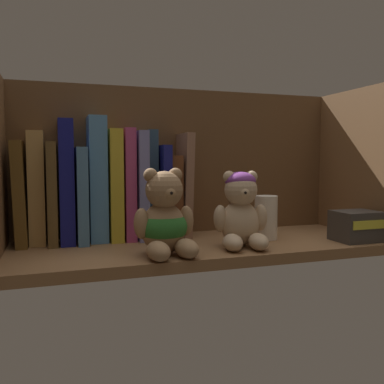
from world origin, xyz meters
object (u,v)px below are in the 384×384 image
teddy_bear_smaller (241,211)px  small_product_box (356,226)px  book_0 (21,193)px  teddy_bear_larger (165,221)px  book_7 (126,184)px  book_10 (159,191)px  book_3 (66,182)px  book_6 (113,185)px  book_11 (171,195)px  book_5 (96,179)px  book_9 (149,184)px  book_1 (37,188)px  pillar_candle (267,218)px  book_2 (52,193)px  book_4 (81,194)px  book_8 (138,185)px  book_12 (181,184)px

teddy_bear_smaller → small_product_box: 24.74cm
book_0 → teddy_bear_larger: size_ratio=1.32×
book_7 → book_10: size_ratio=1.17×
book_3 → book_6: size_ratio=1.07×
book_11 → teddy_bear_smaller: bearing=-60.1°
book_5 → book_9: book_5 is taller
book_1 → book_3: size_ratio=0.91×
teddy_bear_smaller → small_product_box: size_ratio=1.67×
book_3 → book_9: bearing=0.0°
book_11 → pillar_candle: bearing=-32.4°
book_9 → book_0: bearing=180.0°
book_9 → book_1: bearing=180.0°
book_2 → book_6: (12.00, 0.00, 1.35)cm
book_4 → book_11: 18.83cm
book_9 → book_7: bearing=180.0°
book_2 → pillar_candle: 43.41cm
book_4 → book_7: 9.47cm
book_8 → teddy_bear_smaller: book_8 is taller
book_2 → book_8: (17.20, 0.00, 1.21)cm
book_11 → teddy_bear_larger: (-6.04, -17.90, -2.73)cm
book_8 → book_12: bearing=0.0°
book_1 → book_10: bearing=0.0°
book_2 → small_product_box: bearing=-17.6°
book_1 → book_10: book_1 is taller
book_2 → teddy_bear_smaller: size_ratio=1.38×
book_4 → book_11: (18.81, 0.00, -0.76)cm
book_1 → book_12: book_12 is taller
book_9 → pillar_candle: 25.61cm
book_3 → book_4: 3.83cm
teddy_bear_larger → teddy_bear_smaller: bearing=7.1°
book_1 → book_2: (2.79, 0.00, -1.05)cm
book_5 → book_9: bearing=0.0°
teddy_bear_larger → book_6: bearing=109.2°
book_0 → book_10: bearing=0.0°
book_3 → book_11: (21.60, 0.00, -3.38)cm
book_5 → book_12: bearing=0.0°
book_5 → book_12: 18.19cm
teddy_bear_smaller → book_6: bearing=143.3°
book_0 → small_product_box: (63.57, -18.38, -6.86)cm
teddy_bear_smaller → book_4: bearing=150.3°
teddy_bear_smaller → book_10: bearing=126.2°
book_2 → pillar_candle: bearing=-14.8°
book_0 → book_5: book_5 is taller
book_6 → pillar_candle: 32.33cm
book_3 → book_1: bearing=180.0°
book_11 → book_12: bearing=0.0°
book_11 → teddy_bear_smaller: 18.56cm
book_2 → teddy_bear_larger: 25.85cm
book_7 → small_product_box: size_ratio=2.64×
book_0 → book_9: size_ratio=0.88×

